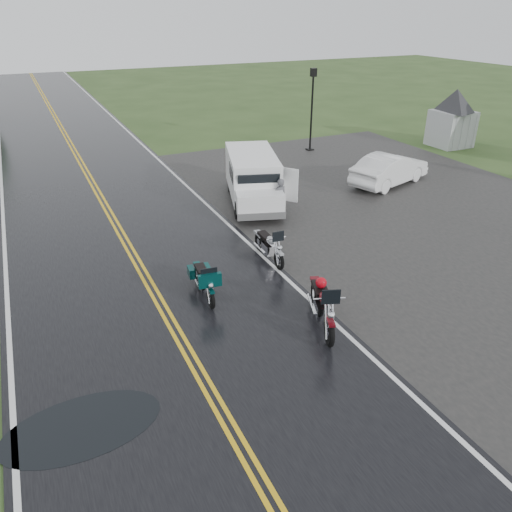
{
  "coord_description": "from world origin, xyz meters",
  "views": [
    {
      "loc": [
        -2.6,
        -9.41,
        7.35
      ],
      "look_at": [
        2.8,
        2.0,
        1.0
      ],
      "focal_mm": 35.0,
      "sensor_mm": 36.0,
      "label": 1
    }
  ],
  "objects": [
    {
      "name": "ground",
      "position": [
        0.0,
        0.0,
        0.0
      ],
      "size": [
        120.0,
        120.0,
        0.0
      ],
      "primitive_type": "plane",
      "color": "#2D471E",
      "rests_on": "ground"
    },
    {
      "name": "road",
      "position": [
        0.0,
        10.0,
        0.02
      ],
      "size": [
        8.0,
        100.0,
        0.04
      ],
      "primitive_type": "cube",
      "color": "black",
      "rests_on": "ground"
    },
    {
      "name": "parking_pad",
      "position": [
        11.0,
        5.0,
        0.01
      ],
      "size": [
        14.0,
        24.0,
        0.03
      ],
      "primitive_type": "cube",
      "color": "black",
      "rests_on": "ground"
    },
    {
      "name": "visitor_center",
      "position": [
        20.0,
        12.0,
        2.4
      ],
      "size": [
        16.0,
        10.0,
        4.8
      ],
      "primitive_type": null,
      "color": "#A8AAAD",
      "rests_on": "ground"
    },
    {
      "name": "motorcycle_red",
      "position": [
        3.14,
        -1.35,
        0.72
      ],
      "size": [
        1.7,
        2.59,
        1.44
      ],
      "primitive_type": null,
      "rotation": [
        0.0,
        0.0,
        -0.37
      ],
      "color": "#540910",
      "rests_on": "ground"
    },
    {
      "name": "motorcycle_teal",
      "position": [
        1.18,
        1.39,
        0.58
      ],
      "size": [
        0.92,
        2.03,
        1.16
      ],
      "primitive_type": null,
      "rotation": [
        0.0,
        0.0,
        -0.11
      ],
      "color": "#043130",
      "rests_on": "ground"
    },
    {
      "name": "motorcycle_silver",
      "position": [
        3.85,
        2.56,
        0.61
      ],
      "size": [
        0.84,
        2.1,
        1.22
      ],
      "primitive_type": null,
      "rotation": [
        0.0,
        0.0,
        -0.05
      ],
      "color": "#9B9CA2",
      "rests_on": "ground"
    },
    {
      "name": "van_white",
      "position": [
        4.38,
        6.94,
        1.02
      ],
      "size": [
        3.45,
        5.55,
        2.05
      ],
      "primitive_type": null,
      "rotation": [
        0.0,
        0.0,
        -0.31
      ],
      "color": "white",
      "rests_on": "ground"
    },
    {
      "name": "person_at_van",
      "position": [
        5.87,
        6.38,
        0.77
      ],
      "size": [
        0.61,
        0.44,
        1.55
      ],
      "primitive_type": "imported",
      "rotation": [
        0.0,
        0.0,
        3.26
      ],
      "color": "#535359",
      "rests_on": "ground"
    },
    {
      "name": "sedan_white",
      "position": [
        12.26,
        7.82,
        0.7
      ],
      "size": [
        4.5,
        2.7,
        1.4
      ],
      "primitive_type": "imported",
      "rotation": [
        0.0,
        0.0,
        1.88
      ],
      "color": "white",
      "rests_on": "ground"
    },
    {
      "name": "lamp_post_far_right",
      "position": [
        12.12,
        14.56,
        2.23
      ],
      "size": [
        0.38,
        0.38,
        4.45
      ],
      "primitive_type": null,
      "color": "black",
      "rests_on": "ground"
    }
  ]
}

